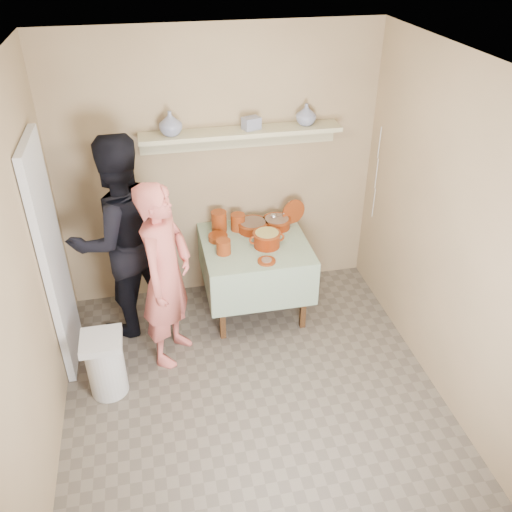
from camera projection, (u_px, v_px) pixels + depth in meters
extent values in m
plane|color=#62584D|center=(257.00, 408.00, 4.32)|extent=(3.50, 3.50, 0.00)
cube|color=silver|center=(53.00, 260.00, 4.31)|extent=(0.06, 0.70, 2.00)
cylinder|color=maroon|center=(219.00, 221.00, 5.14)|extent=(0.15, 0.15, 0.20)
cylinder|color=maroon|center=(238.00, 222.00, 5.16)|extent=(0.14, 0.14, 0.16)
cylinder|color=maroon|center=(223.00, 247.00, 4.81)|extent=(0.13, 0.13, 0.13)
cylinder|color=maroon|center=(218.00, 238.00, 5.03)|extent=(0.18, 0.18, 0.05)
cylinder|color=maroon|center=(294.00, 212.00, 5.26)|extent=(0.24, 0.10, 0.25)
imported|color=navy|center=(306.00, 114.00, 4.83)|extent=(0.24, 0.24, 0.19)
imported|color=navy|center=(170.00, 123.00, 4.60)|extent=(0.22, 0.22, 0.21)
cube|color=navy|center=(251.00, 123.00, 4.76)|extent=(0.18, 0.15, 0.11)
imported|color=#D3625B|center=(166.00, 276.00, 4.42)|extent=(0.64, 0.72, 1.66)
imported|color=black|center=(121.00, 238.00, 4.71)|extent=(1.12, 1.01, 1.89)
cube|color=tan|center=(218.00, 170.00, 5.07)|extent=(3.00, 0.02, 2.60)
cube|color=tan|center=(19.00, 301.00, 3.36)|extent=(0.02, 3.50, 2.60)
cube|color=tan|center=(463.00, 249.00, 3.88)|extent=(0.02, 3.50, 2.60)
cube|color=silver|center=(257.00, 72.00, 2.92)|extent=(3.00, 3.50, 0.02)
cube|color=#4C2D16|center=(222.00, 307.00, 4.85)|extent=(0.05, 0.05, 0.71)
cube|color=#4C2D16|center=(304.00, 296.00, 4.98)|extent=(0.05, 0.05, 0.71)
cube|color=#4C2D16|center=(211.00, 261.00, 5.48)|extent=(0.05, 0.05, 0.71)
cube|color=#4C2D16|center=(283.00, 253.00, 5.61)|extent=(0.05, 0.05, 0.71)
cube|color=#4C2D16|center=(255.00, 245.00, 5.03)|extent=(0.90, 0.90, 0.04)
cube|color=#1E592B|center=(255.00, 243.00, 5.01)|extent=(0.96, 0.96, 0.01)
cube|color=#1E592B|center=(266.00, 291.00, 4.73)|extent=(0.96, 0.01, 0.44)
cube|color=#1E592B|center=(245.00, 237.00, 5.52)|extent=(0.96, 0.01, 0.44)
cube|color=#1E592B|center=(205.00, 268.00, 5.04)|extent=(0.01, 0.96, 0.44)
cube|color=#1E592B|center=(304.00, 256.00, 5.21)|extent=(0.01, 0.96, 0.44)
cylinder|color=#601B0A|center=(253.00, 226.00, 5.16)|extent=(0.28, 0.28, 0.09)
cylinder|color=maroon|center=(253.00, 222.00, 5.14)|extent=(0.30, 0.30, 0.01)
cylinder|color=brown|center=(253.00, 224.00, 5.15)|extent=(0.25, 0.25, 0.05)
cylinder|color=#601B0A|center=(277.00, 223.00, 5.22)|extent=(0.26, 0.26, 0.09)
cylinder|color=maroon|center=(277.00, 219.00, 5.20)|extent=(0.28, 0.28, 0.01)
cylinder|color=#8C6B54|center=(277.00, 221.00, 5.20)|extent=(0.23, 0.23, 0.05)
cylinder|color=silver|center=(281.00, 215.00, 5.07)|extent=(0.01, 0.22, 0.16)
sphere|color=silver|center=(274.00, 217.00, 5.20)|extent=(0.07, 0.07, 0.07)
cylinder|color=#601B0A|center=(267.00, 239.00, 4.91)|extent=(0.24, 0.24, 0.14)
cylinder|color=maroon|center=(267.00, 233.00, 4.88)|extent=(0.25, 0.25, 0.01)
cylinder|color=tan|center=(267.00, 235.00, 4.89)|extent=(0.21, 0.21, 0.05)
torus|color=maroon|center=(254.00, 240.00, 4.89)|extent=(0.09, 0.02, 0.09)
torus|color=maroon|center=(280.00, 237.00, 4.93)|extent=(0.09, 0.02, 0.09)
cylinder|color=maroon|center=(267.00, 261.00, 4.72)|extent=(0.16, 0.16, 0.02)
cylinder|color=#8C6B54|center=(267.00, 260.00, 4.71)|extent=(0.09, 0.09, 0.01)
cube|color=#BDB68D|center=(241.00, 132.00, 4.78)|extent=(1.80, 0.25, 0.04)
cube|color=#BDB68D|center=(239.00, 138.00, 4.93)|extent=(1.80, 0.02, 0.18)
cylinder|color=silver|center=(106.00, 368.00, 4.35)|extent=(0.30, 0.30, 0.50)
cube|color=silver|center=(101.00, 341.00, 4.20)|extent=(0.32, 0.32, 0.06)
cylinder|color=silver|center=(380.00, 143.00, 4.98)|extent=(0.01, 0.01, 0.30)
cylinder|color=silver|center=(377.00, 174.00, 5.12)|extent=(0.01, 0.01, 0.30)
cylinder|color=silver|center=(374.00, 203.00, 5.27)|extent=(0.01, 0.01, 0.30)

